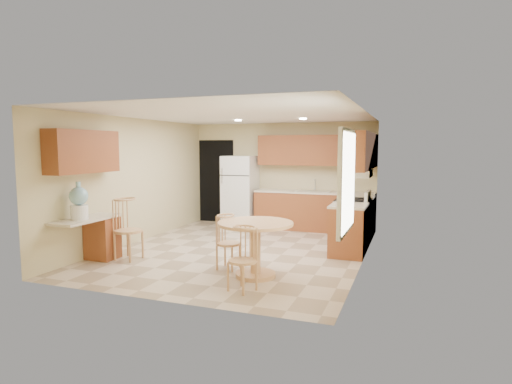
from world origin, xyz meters
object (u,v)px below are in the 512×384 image
(stove, at_px, (353,222))
(dining_table, at_px, (256,241))
(chair_table_a, at_px, (226,237))
(chair_desk, at_px, (124,224))
(water_crock, at_px, (79,202))
(refrigerator, at_px, (240,191))
(chair_table_b, at_px, (240,254))

(stove, relative_size, dining_table, 0.98)
(stove, height_order, chair_table_a, stove)
(stove, bearing_deg, dining_table, -112.80)
(chair_table_a, distance_m, chair_desk, 1.85)
(water_crock, bearing_deg, refrigerator, 76.08)
(dining_table, bearing_deg, refrigerator, 115.32)
(refrigerator, xyz_separation_m, stove, (2.88, -1.22, -0.39))
(refrigerator, relative_size, chair_desk, 1.65)
(dining_table, bearing_deg, chair_desk, 177.85)
(refrigerator, height_order, chair_table_a, refrigerator)
(dining_table, bearing_deg, water_crock, -171.09)
(refrigerator, xyz_separation_m, chair_table_a, (1.24, -3.62, -0.34))
(refrigerator, bearing_deg, stove, -22.99)
(dining_table, height_order, water_crock, water_crock)
(chair_table_a, xyz_separation_m, chair_desk, (-1.84, -0.08, 0.11))
(refrigerator, distance_m, chair_table_b, 4.90)
(dining_table, distance_m, chair_desk, 2.40)
(stove, relative_size, water_crock, 1.79)
(chair_table_b, xyz_separation_m, chair_desk, (-2.44, 0.82, 0.11))
(refrigerator, height_order, stove, refrigerator)
(water_crock, bearing_deg, chair_table_a, 14.99)
(chair_desk, distance_m, water_crock, 0.81)
(chair_table_a, xyz_separation_m, chair_table_b, (0.60, -0.90, 0.00))
(chair_table_b, relative_size, water_crock, 1.41)
(stove, height_order, chair_desk, stove)
(chair_table_b, bearing_deg, dining_table, -66.94)
(chair_table_b, bearing_deg, chair_table_a, -37.17)
(dining_table, height_order, chair_table_a, chair_table_a)
(chair_table_a, height_order, chair_desk, chair_desk)
(chair_table_b, distance_m, chair_desk, 2.58)
(dining_table, height_order, chair_desk, chair_desk)
(stove, distance_m, chair_desk, 4.27)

